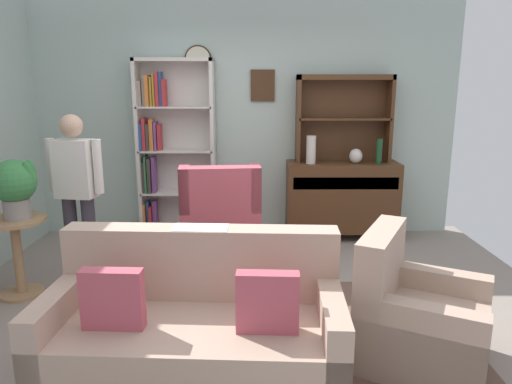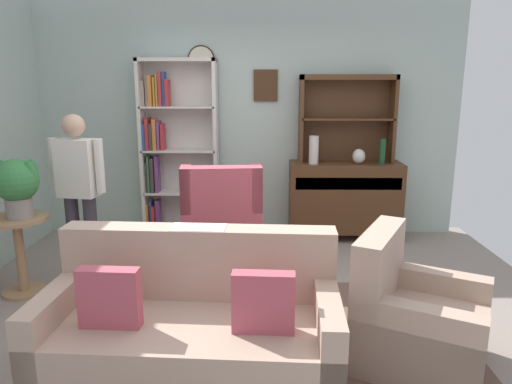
% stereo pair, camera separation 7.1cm
% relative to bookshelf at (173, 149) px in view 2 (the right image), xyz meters
% --- Properties ---
extents(ground_plane, '(5.40, 4.60, 0.02)m').
position_rel_bookshelf_xyz_m(ground_plane, '(0.91, -1.95, -1.08)').
color(ground_plane, gray).
extents(wall_back, '(5.00, 0.09, 2.80)m').
position_rel_bookshelf_xyz_m(wall_back, '(0.90, 0.18, 0.34)').
color(wall_back, '#ADC1B7').
rests_on(wall_back, ground_plane).
extents(area_rug, '(2.89, 1.68, 0.01)m').
position_rel_bookshelf_xyz_m(area_rug, '(1.11, -2.25, -1.07)').
color(area_rug, brown).
rests_on(area_rug, ground_plane).
extents(bookshelf, '(0.90, 0.30, 2.10)m').
position_rel_bookshelf_xyz_m(bookshelf, '(0.00, 0.00, 0.00)').
color(bookshelf, silver).
rests_on(bookshelf, ground_plane).
extents(sideboard, '(1.30, 0.45, 0.92)m').
position_rel_bookshelf_xyz_m(sideboard, '(2.04, -0.09, -0.56)').
color(sideboard, '#4C2D19').
rests_on(sideboard, ground_plane).
extents(sideboard_hutch, '(1.10, 0.26, 1.00)m').
position_rel_bookshelf_xyz_m(sideboard_hutch, '(2.04, 0.02, 0.49)').
color(sideboard_hutch, '#4C2D19').
rests_on(sideboard_hutch, sideboard).
extents(vase_tall, '(0.11, 0.11, 0.32)m').
position_rel_bookshelf_xyz_m(vase_tall, '(1.65, -0.17, 0.01)').
color(vase_tall, beige).
rests_on(vase_tall, sideboard).
extents(vase_round, '(0.15, 0.15, 0.17)m').
position_rel_bookshelf_xyz_m(vase_round, '(2.17, -0.15, -0.06)').
color(vase_round, beige).
rests_on(vase_round, sideboard).
extents(bottle_wine, '(0.07, 0.07, 0.29)m').
position_rel_bookshelf_xyz_m(bottle_wine, '(2.43, -0.18, -0.01)').
color(bottle_wine, '#194223').
rests_on(bottle_wine, sideboard).
extents(couch_floral, '(1.84, 0.94, 0.90)m').
position_rel_bookshelf_xyz_m(couch_floral, '(0.62, -2.83, -0.76)').
color(couch_floral, tan).
rests_on(couch_floral, ground_plane).
extents(armchair_floral, '(1.04, 1.02, 0.88)m').
position_rel_bookshelf_xyz_m(armchair_floral, '(2.06, -2.67, -0.78)').
color(armchair_floral, tan).
rests_on(armchair_floral, ground_plane).
extents(wingback_chair, '(0.85, 0.87, 1.05)m').
position_rel_bookshelf_xyz_m(wingback_chair, '(0.65, -0.92, -0.69)').
color(wingback_chair, '#B74C5B').
rests_on(wingback_chair, ground_plane).
extents(plant_stand, '(0.52, 0.52, 0.70)m').
position_rel_bookshelf_xyz_m(plant_stand, '(-1.06, -1.65, -0.64)').
color(plant_stand, '#A87F56').
rests_on(plant_stand, ground_plane).
extents(potted_plant_large, '(0.37, 0.37, 0.51)m').
position_rel_bookshelf_xyz_m(potted_plant_large, '(-1.02, -1.65, -0.07)').
color(potted_plant_large, gray).
rests_on(potted_plant_large, plant_stand).
extents(person_reading, '(0.53, 0.25, 1.56)m').
position_rel_bookshelf_xyz_m(person_reading, '(-0.60, -1.37, -0.16)').
color(person_reading, '#38333D').
rests_on(person_reading, ground_plane).
extents(coffee_table, '(0.80, 0.50, 0.42)m').
position_rel_bookshelf_xyz_m(coffee_table, '(0.55, -2.00, -0.72)').
color(coffee_table, '#4C2D19').
rests_on(coffee_table, ground_plane).
extents(book_stack, '(0.20, 0.14, 0.10)m').
position_rel_bookshelf_xyz_m(book_stack, '(0.67, -2.09, -0.60)').
color(book_stack, '#284C8C').
rests_on(book_stack, coffee_table).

